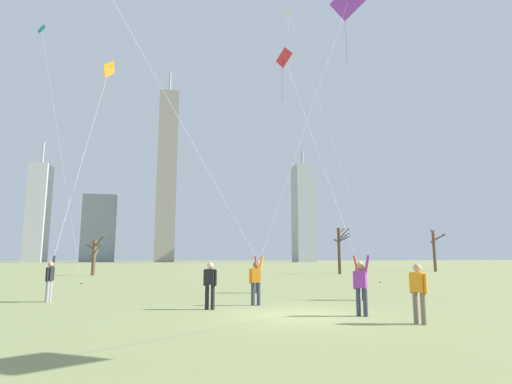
% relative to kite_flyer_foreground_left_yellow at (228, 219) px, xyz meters
% --- Properties ---
extents(ground_plane, '(400.00, 400.00, 0.00)m').
position_rel_kite_flyer_foreground_left_yellow_xyz_m(ground_plane, '(1.31, -6.15, -3.57)').
color(ground_plane, '#848E56').
extents(kite_flyer_foreground_left_yellow, '(9.22, 9.39, 13.51)m').
position_rel_kite_flyer_foreground_left_yellow_xyz_m(kite_flyer_foreground_left_yellow, '(0.00, 0.00, 0.00)').
color(kite_flyer_foreground_left_yellow, '#33384C').
rests_on(kite_flyer_foreground_left_yellow, ground).
extents(kite_flyer_midfield_center_orange, '(0.66, 14.24, 17.04)m').
position_rel_kite_flyer_foreground_left_yellow_xyz_m(kite_flyer_midfield_center_orange, '(-7.47, 3.23, 1.55)').
color(kite_flyer_midfield_center_orange, gray).
rests_on(kite_flyer_midfield_center_orange, ground).
extents(kite_flyer_midfield_left_red, '(2.86, 3.96, 12.97)m').
position_rel_kite_flyer_foreground_left_yellow_xyz_m(kite_flyer_midfield_left_red, '(4.87, -1.72, -0.17)').
color(kite_flyer_midfield_left_red, black).
rests_on(kite_flyer_midfield_left_red, ground).
extents(kite_flyer_foreground_right_pink, '(3.99, 7.47, 9.07)m').
position_rel_kite_flyer_foreground_left_yellow_xyz_m(kite_flyer_foreground_right_pink, '(4.16, -8.54, -0.66)').
color(kite_flyer_foreground_right_pink, '#33384C').
rests_on(kite_flyer_foreground_right_pink, ground).
extents(kite_flyer_midfield_right_purple, '(5.28, 0.62, 13.92)m').
position_rel_kite_flyer_foreground_left_yellow_xyz_m(kite_flyer_midfield_right_purple, '(1.77, -3.33, 0.68)').
color(kite_flyer_midfield_right_purple, '#33384C').
rests_on(kite_flyer_midfield_right_purple, ground).
extents(bystander_watching_nearby, '(0.34, 0.46, 1.62)m').
position_rel_kite_flyer_foreground_left_yellow_xyz_m(bystander_watching_nearby, '(4.09, -8.57, -2.66)').
color(bystander_watching_nearby, '#726656').
rests_on(bystander_watching_nearby, ground).
extents(bystander_strolling_midfield, '(0.45, 0.34, 1.62)m').
position_rel_kite_flyer_foreground_left_yellow_xyz_m(bystander_strolling_midfield, '(-1.21, -4.21, -2.66)').
color(bystander_strolling_midfield, black).
rests_on(bystander_strolling_midfield, ground).
extents(distant_kite_drifting_left_teal, '(4.82, 1.98, 19.60)m').
position_rel_kite_flyer_foreground_left_yellow_xyz_m(distant_kite_drifting_left_teal, '(-12.37, 12.79, 13.98)').
color(distant_kite_drifting_left_teal, teal).
rests_on(distant_kite_drifting_left_teal, ground).
extents(distant_kite_low_near_trees_white, '(5.31, 5.67, 24.09)m').
position_rel_kite_flyer_foreground_left_yellow_xyz_m(distant_kite_low_near_trees_white, '(7.69, 13.13, 17.67)').
color(distant_kite_low_near_trees_white, white).
rests_on(distant_kite_low_near_trees_white, ground).
extents(bare_tree_rightmost, '(2.31, 2.15, 5.18)m').
position_rel_kite_flyer_foreground_left_yellow_xyz_m(bare_tree_rightmost, '(30.17, 27.40, -0.63)').
color(bare_tree_rightmost, brown).
rests_on(bare_tree_rightmost, ground).
extents(bare_tree_leftmost, '(2.05, 3.11, 3.97)m').
position_rel_kite_flyer_foreground_left_yellow_xyz_m(bare_tree_leftmost, '(-9.89, 25.16, -1.57)').
color(bare_tree_leftmost, brown).
rests_on(bare_tree_leftmost, ground).
extents(bare_tree_right_of_center, '(1.36, 2.33, 4.98)m').
position_rel_kite_flyer_foreground_left_yellow_xyz_m(bare_tree_right_of_center, '(15.58, 23.26, -0.83)').
color(bare_tree_right_of_center, '#4C3828').
rests_on(bare_tree_right_of_center, ground).
extents(skyline_tall_tower, '(7.09, 10.25, 72.93)m').
position_rel_kite_flyer_foreground_left_yellow_xyz_m(skyline_tall_tower, '(-3.98, 136.19, 28.45)').
color(skyline_tall_tower, gray).
rests_on(skyline_tall_tower, ground).
extents(skyline_short_annex, '(6.81, 8.19, 41.29)m').
position_rel_kite_flyer_foreground_left_yellow_xyz_m(skyline_short_annex, '(45.55, 124.34, 14.18)').
color(skyline_short_annex, '#9EA3AD').
rests_on(skyline_short_annex, ground).
extents(skyline_squat_block, '(6.38, 8.77, 43.86)m').
position_rel_kite_flyer_foreground_left_yellow_xyz_m(skyline_squat_block, '(-49.03, 141.96, 14.13)').
color(skyline_squat_block, '#B2B2B7').
rests_on(skyline_squat_block, ground).
extents(skyline_slender_spire, '(11.61, 5.12, 24.90)m').
position_rel_kite_flyer_foreground_left_yellow_xyz_m(skyline_slender_spire, '(-28.15, 142.69, 8.89)').
color(skyline_slender_spire, gray).
rests_on(skyline_slender_spire, ground).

